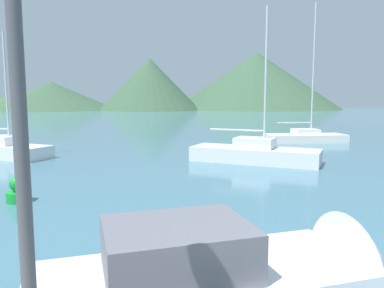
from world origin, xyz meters
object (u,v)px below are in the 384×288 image
object	(u,v)px
buoy_marker	(18,191)
sailboat_middle	(305,136)
motorboat_near	(240,278)
sailboat_inner	(255,153)
sailboat_outer	(4,149)

from	to	relation	value
buoy_marker	sailboat_middle	bearing A→B (deg)	39.18
motorboat_near	buoy_marker	world-z (taller)	motorboat_near
sailboat_inner	sailboat_outer	xyz separation A→B (m)	(-13.42, 4.16, -0.03)
motorboat_near	sailboat_outer	xyz separation A→B (m)	(-8.56, 17.08, 0.04)
sailboat_middle	buoy_marker	distance (m)	21.98
motorboat_near	buoy_marker	bearing A→B (deg)	119.84
motorboat_near	sailboat_middle	distance (m)	24.06
sailboat_middle	sailboat_outer	world-z (taller)	sailboat_middle
motorboat_near	buoy_marker	distance (m)	8.80
motorboat_near	sailboat_inner	distance (m)	13.81
sailboat_inner	sailboat_middle	size ratio (longest dim) A/B	0.76
motorboat_near	buoy_marker	xyz separation A→B (m)	(-5.23, 7.07, -0.08)
motorboat_near	sailboat_inner	world-z (taller)	sailboat_inner
sailboat_inner	sailboat_outer	world-z (taller)	sailboat_inner
motorboat_near	sailboat_outer	size ratio (longest dim) A/B	0.93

